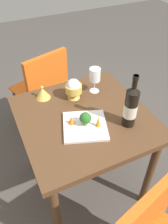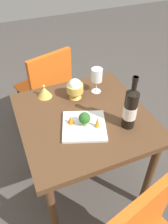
{
  "view_description": "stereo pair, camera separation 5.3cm",
  "coord_description": "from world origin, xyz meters",
  "px_view_note": "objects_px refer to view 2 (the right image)",
  "views": [
    {
      "loc": [
        0.45,
        0.95,
        1.68
      ],
      "look_at": [
        0.0,
        0.0,
        0.76
      ],
      "focal_mm": 36.64,
      "sensor_mm": 36.0,
      "label": 1
    },
    {
      "loc": [
        0.4,
        0.97,
        1.68
      ],
      "look_at": [
        0.0,
        0.0,
        0.76
      ],
      "focal_mm": 36.64,
      "sensor_mm": 36.0,
      "label": 2
    }
  ],
  "objects_px": {
    "rice_bowl_lid": "(44,92)",
    "carrot_garnish_left": "(97,122)",
    "wine_glass": "(97,76)",
    "wine_bottle": "(130,108)",
    "broccoli_floret": "(85,118)",
    "rice_bowl": "(75,88)",
    "carrot_garnish_right": "(71,120)",
    "serving_plate": "(84,126)",
    "chair_by_wall": "(48,84)"
  },
  "relations": [
    {
      "from": "wine_glass",
      "to": "carrot_garnish_right",
      "type": "xyz_separation_m",
      "value": [
        0.28,
        0.25,
        -0.09
      ]
    },
    {
      "from": "wine_bottle",
      "to": "serving_plate",
      "type": "bearing_deg",
      "value": -19.37
    },
    {
      "from": "wine_bottle",
      "to": "carrot_garnish_left",
      "type": "height_order",
      "value": "wine_bottle"
    },
    {
      "from": "chair_by_wall",
      "to": "broccoli_floret",
      "type": "xyz_separation_m",
      "value": [
        -0.02,
        0.81,
        0.27
      ]
    },
    {
      "from": "rice_bowl_lid",
      "to": "carrot_garnish_right",
      "type": "height_order",
      "value": "rice_bowl_lid"
    },
    {
      "from": "wine_glass",
      "to": "wine_bottle",
      "type": "bearing_deg",
      "value": 94.35
    },
    {
      "from": "rice_bowl",
      "to": "broccoli_floret",
      "type": "distance_m",
      "value": 0.29
    },
    {
      "from": "wine_glass",
      "to": "rice_bowl",
      "type": "relative_size",
      "value": 1.26
    },
    {
      "from": "wine_bottle",
      "to": "carrot_garnish_left",
      "type": "xyz_separation_m",
      "value": [
        0.18,
        -0.04,
        -0.08
      ]
    },
    {
      "from": "broccoli_floret",
      "to": "carrot_garnish_left",
      "type": "xyz_separation_m",
      "value": [
        -0.06,
        0.04,
        -0.01
      ]
    },
    {
      "from": "wine_bottle",
      "to": "serving_plate",
      "type": "xyz_separation_m",
      "value": [
        0.24,
        -0.08,
        -0.12
      ]
    },
    {
      "from": "wine_bottle",
      "to": "carrot_garnish_left",
      "type": "relative_size",
      "value": 4.81
    },
    {
      "from": "serving_plate",
      "to": "chair_by_wall",
      "type": "bearing_deg",
      "value": -88.76
    },
    {
      "from": "carrot_garnish_left",
      "to": "carrot_garnish_right",
      "type": "height_order",
      "value": "carrot_garnish_left"
    },
    {
      "from": "carrot_garnish_left",
      "to": "carrot_garnish_right",
      "type": "xyz_separation_m",
      "value": [
        0.13,
        -0.09,
        -0.01
      ]
    },
    {
      "from": "serving_plate",
      "to": "broccoli_floret",
      "type": "bearing_deg",
      "value": -157.05
    },
    {
      "from": "wine_glass",
      "to": "rice_bowl",
      "type": "height_order",
      "value": "wine_glass"
    },
    {
      "from": "carrot_garnish_left",
      "to": "carrot_garnish_right",
      "type": "relative_size",
      "value": 1.34
    },
    {
      "from": "chair_by_wall",
      "to": "rice_bowl",
      "type": "distance_m",
      "value": 0.59
    },
    {
      "from": "wine_glass",
      "to": "rice_bowl_lid",
      "type": "height_order",
      "value": "wine_glass"
    },
    {
      "from": "chair_by_wall",
      "to": "broccoli_floret",
      "type": "relative_size",
      "value": 9.91
    },
    {
      "from": "wine_bottle",
      "to": "carrot_garnish_right",
      "type": "bearing_deg",
      "value": -22.96
    },
    {
      "from": "wine_bottle",
      "to": "rice_bowl_lid",
      "type": "height_order",
      "value": "wine_bottle"
    },
    {
      "from": "wine_glass",
      "to": "serving_plate",
      "type": "bearing_deg",
      "value": 54.1
    },
    {
      "from": "wine_glass",
      "to": "carrot_garnish_right",
      "type": "distance_m",
      "value": 0.38
    },
    {
      "from": "wine_bottle",
      "to": "carrot_garnish_left",
      "type": "bearing_deg",
      "value": -14.27
    },
    {
      "from": "rice_bowl_lid",
      "to": "carrot_garnish_left",
      "type": "distance_m",
      "value": 0.46
    },
    {
      "from": "wine_bottle",
      "to": "rice_bowl",
      "type": "distance_m",
      "value": 0.42
    },
    {
      "from": "carrot_garnish_left",
      "to": "broccoli_floret",
      "type": "bearing_deg",
      "value": -33.62
    },
    {
      "from": "broccoli_floret",
      "to": "rice_bowl_lid",
      "type": "bearing_deg",
      "value": -69.91
    },
    {
      "from": "broccoli_floret",
      "to": "carrot_garnish_left",
      "type": "height_order",
      "value": "broccoli_floret"
    },
    {
      "from": "serving_plate",
      "to": "carrot_garnish_left",
      "type": "bearing_deg",
      "value": 148.39
    },
    {
      "from": "wine_glass",
      "to": "carrot_garnish_left",
      "type": "height_order",
      "value": "wine_glass"
    },
    {
      "from": "rice_bowl_lid",
      "to": "serving_plate",
      "type": "relative_size",
      "value": 0.31
    },
    {
      "from": "wine_bottle",
      "to": "serving_plate",
      "type": "distance_m",
      "value": 0.28
    },
    {
      "from": "chair_by_wall",
      "to": "rice_bowl_lid",
      "type": "height_order",
      "value": "chair_by_wall"
    },
    {
      "from": "serving_plate",
      "to": "carrot_garnish_right",
      "type": "relative_size",
      "value": 6.17
    },
    {
      "from": "chair_by_wall",
      "to": "broccoli_floret",
      "type": "height_order",
      "value": "chair_by_wall"
    },
    {
      "from": "rice_bowl",
      "to": "carrot_garnish_left",
      "type": "distance_m",
      "value": 0.33
    },
    {
      "from": "wine_glass",
      "to": "broccoli_floret",
      "type": "height_order",
      "value": "wine_glass"
    },
    {
      "from": "wine_glass",
      "to": "serving_plate",
      "type": "distance_m",
      "value": 0.38
    },
    {
      "from": "rice_bowl_lid",
      "to": "broccoli_floret",
      "type": "distance_m",
      "value": 0.4
    },
    {
      "from": "carrot_garnish_left",
      "to": "rice_bowl",
      "type": "bearing_deg",
      "value": -88.08
    },
    {
      "from": "chair_by_wall",
      "to": "carrot_garnish_left",
      "type": "distance_m",
      "value": 0.89
    },
    {
      "from": "wine_glass",
      "to": "broccoli_floret",
      "type": "bearing_deg",
      "value": 54.37
    },
    {
      "from": "rice_bowl",
      "to": "rice_bowl_lid",
      "type": "bearing_deg",
      "value": -25.06
    },
    {
      "from": "chair_by_wall",
      "to": "rice_bowl",
      "type": "relative_size",
      "value": 6.0
    },
    {
      "from": "wine_glass",
      "to": "carrot_garnish_right",
      "type": "relative_size",
      "value": 3.45
    },
    {
      "from": "rice_bowl_lid",
      "to": "rice_bowl",
      "type": "bearing_deg",
      "value": 154.94
    },
    {
      "from": "rice_bowl_lid",
      "to": "broccoli_floret",
      "type": "bearing_deg",
      "value": 110.09
    }
  ]
}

